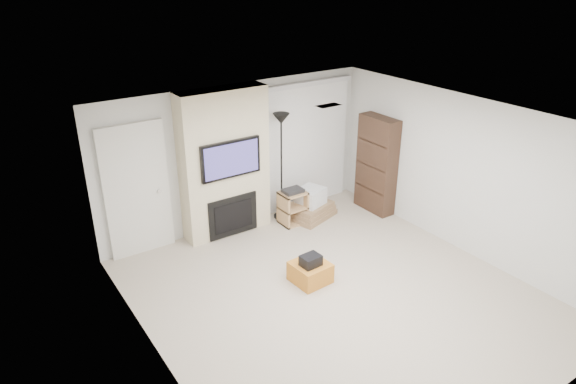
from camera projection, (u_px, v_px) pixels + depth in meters
floor at (336, 295)px, 7.23m from camera, size 5.00×5.50×0.00m
ceiling at (344, 124)px, 6.21m from camera, size 5.00×5.50×0.00m
wall_back at (237, 156)px, 8.79m from camera, size 5.00×0.00×2.50m
wall_front at (533, 330)px, 4.64m from camera, size 5.00×0.00×2.50m
wall_left at (157, 276)px, 5.44m from camera, size 0.00×5.50×2.50m
wall_right at (464, 175)px, 8.00m from camera, size 0.00×5.50×2.50m
hvac_vent at (329, 106)px, 7.01m from camera, size 0.35×0.18×0.01m
ottoman at (310, 272)px, 7.49m from camera, size 0.53×0.53×0.30m
black_bag at (311, 261)px, 7.35m from camera, size 0.29×0.24×0.16m
fireplace_wall at (225, 165)px, 8.46m from camera, size 1.50×0.47×2.50m
entry_door at (137, 191)px, 7.92m from camera, size 1.02×0.11×2.14m
vertical_blinds at (305, 141)px, 9.46m from camera, size 1.98×0.10×2.37m
floor_lamp at (281, 137)px, 8.82m from camera, size 0.29×0.29×1.95m
av_stand at (293, 205)px, 9.10m from camera, size 0.45×0.38×0.66m
box_stack at (311, 206)px, 9.37m from camera, size 0.99×0.86×0.56m
bookshelf at (377, 165)px, 9.38m from camera, size 0.30×0.80×1.80m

